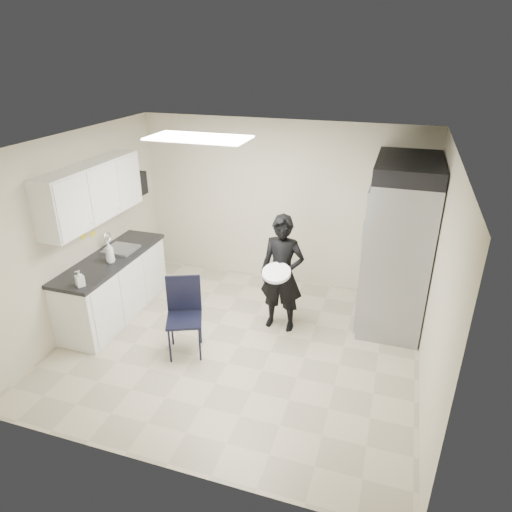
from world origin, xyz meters
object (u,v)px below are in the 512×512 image
(lower_counter, at_px, (114,287))
(commercial_fridge, at_px, (398,252))
(folding_chair, at_px, (184,320))
(man_tuxedo, at_px, (282,274))

(lower_counter, relative_size, commercial_fridge, 0.90)
(folding_chair, bearing_deg, lower_counter, 135.44)
(lower_counter, xyz_separation_m, folding_chair, (1.37, -0.54, 0.05))
(commercial_fridge, bearing_deg, man_tuxedo, -155.08)
(commercial_fridge, bearing_deg, lower_counter, -164.12)
(lower_counter, xyz_separation_m, man_tuxedo, (2.36, 0.41, 0.38))
(lower_counter, bearing_deg, man_tuxedo, 9.96)
(folding_chair, bearing_deg, commercial_fridge, 10.57)
(folding_chair, relative_size, man_tuxedo, 0.59)
(commercial_fridge, relative_size, folding_chair, 2.17)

